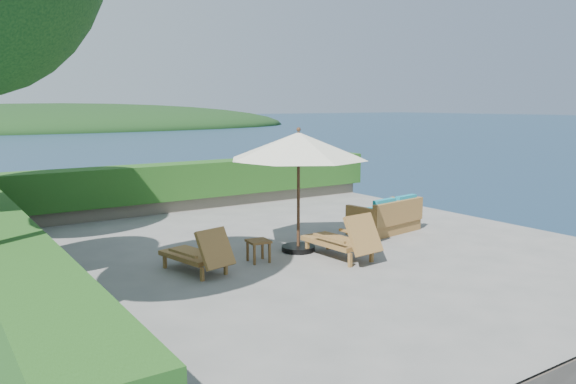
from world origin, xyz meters
TOP-DOWN VIEW (x-y plane):
  - ground at (0.00, 0.00)m, footprint 12.00×12.00m
  - foundation at (0.00, 0.00)m, footprint 12.00×12.00m
  - ocean at (0.00, 0.00)m, footprint 600.00×600.00m
  - offshore_island at (25.00, 140.00)m, footprint 126.00×57.60m
  - planter_wall_far at (0.00, 5.60)m, footprint 12.00×0.60m
  - hedge_far at (0.00, 5.60)m, footprint 12.40×0.90m
  - patio_umbrella at (-0.03, -0.07)m, footprint 3.18×3.18m
  - lounge_left at (-2.39, -0.35)m, footprint 0.93×1.61m
  - lounge_right at (0.36, -1.09)m, footprint 0.83×1.71m
  - side_table at (-1.13, -0.32)m, footprint 0.44×0.44m
  - wicker_loveseat at (2.69, 0.18)m, footprint 1.90×1.17m

SIDE VIEW (x-z plane):
  - offshore_island at x=25.00m, z-range -9.30..3.30m
  - ocean at x=0.00m, z-range -3.00..-3.00m
  - foundation at x=0.00m, z-range -3.05..-0.05m
  - ground at x=0.00m, z-range 0.00..0.00m
  - planter_wall_far at x=0.00m, z-range 0.00..0.36m
  - wicker_loveseat at x=2.69m, z-range -0.10..0.78m
  - side_table at x=-1.13m, z-range 0.14..0.57m
  - lounge_left at x=-2.39m, z-range -0.07..0.80m
  - lounge_right at x=0.36m, z-range -0.08..0.88m
  - hedge_far at x=0.00m, z-range 0.35..1.35m
  - patio_umbrella at x=-0.03m, z-range 0.88..3.45m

